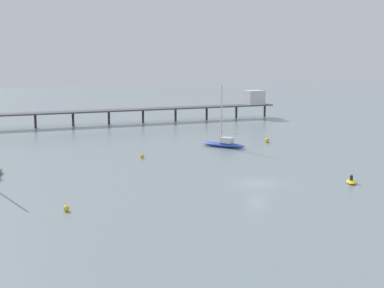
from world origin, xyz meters
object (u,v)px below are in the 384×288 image
at_px(mooring_buoy_outer, 66,208).
at_px(mooring_buoy_inner, 142,156).
at_px(sailboat_blue, 224,143).
at_px(dinghy_yellow, 351,181).
at_px(pier, 177,105).
at_px(mooring_buoy_mid, 267,140).

bearing_deg(mooring_buoy_outer, mooring_buoy_inner, 58.07).
bearing_deg(sailboat_blue, dinghy_yellow, -83.42).
bearing_deg(sailboat_blue, pier, 82.55).
bearing_deg(mooring_buoy_mid, mooring_buoy_inner, -167.30).
bearing_deg(dinghy_yellow, mooring_buoy_inner, 127.40).
xyz_separation_m(sailboat_blue, mooring_buoy_mid, (8.70, 1.19, -0.26)).
relative_size(sailboat_blue, dinghy_yellow, 3.84).
distance_m(mooring_buoy_mid, mooring_buoy_inner, 24.40).
height_order(mooring_buoy_mid, mooring_buoy_inner, mooring_buoy_mid).
bearing_deg(pier, sailboat_blue, -97.45).
relative_size(pier, mooring_buoy_outer, 118.65).
height_order(mooring_buoy_mid, mooring_buoy_outer, mooring_buoy_mid).
distance_m(sailboat_blue, mooring_buoy_mid, 8.79).
xyz_separation_m(pier, mooring_buoy_mid, (4.16, -33.56, -3.18)).
distance_m(pier, mooring_buoy_inner, 43.72).
distance_m(pier, sailboat_blue, 35.17).
bearing_deg(pier, mooring_buoy_mid, -82.93).
distance_m(mooring_buoy_mid, mooring_buoy_outer, 47.79).
bearing_deg(mooring_buoy_inner, pier, 63.23).
relative_size(mooring_buoy_mid, mooring_buoy_outer, 1.32).
height_order(mooring_buoy_inner, mooring_buoy_outer, mooring_buoy_outer).
xyz_separation_m(dinghy_yellow, mooring_buoy_outer, (-32.83, 0.74, 0.08)).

